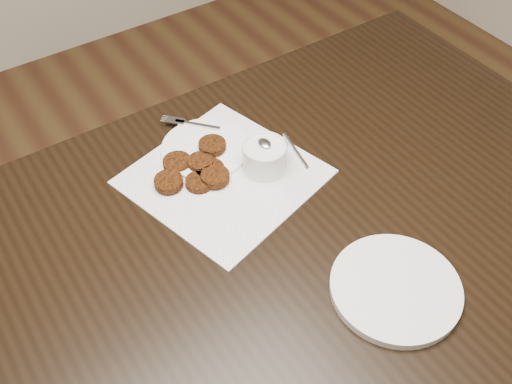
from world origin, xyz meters
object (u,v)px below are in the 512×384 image
at_px(table, 263,365).
at_px(plate_empty, 395,288).
at_px(sauce_ramekin, 265,145).
at_px(plate_with_patty, 205,147).
at_px(napkin, 224,177).

relative_size(table, plate_empty, 7.04).
relative_size(table, sauce_ramekin, 12.63).
bearing_deg(sauce_ramekin, table, -123.98).
bearing_deg(plate_with_patty, plate_empty, -78.99).
height_order(table, plate_empty, plate_empty).
bearing_deg(table, plate_with_patty, 79.15).
bearing_deg(table, napkin, 77.00).
relative_size(napkin, plate_with_patty, 1.78).
relative_size(sauce_ramekin, plate_empty, 0.56).
height_order(table, plate_with_patty, plate_with_patty).
xyz_separation_m(plate_with_patty, plate_empty, (0.09, -0.46, -0.01)).
bearing_deg(sauce_ramekin, plate_with_patty, 122.94).
bearing_deg(napkin, sauce_ramekin, -17.07).
distance_m(napkin, sauce_ramekin, 0.10).
distance_m(sauce_ramekin, plate_with_patty, 0.14).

